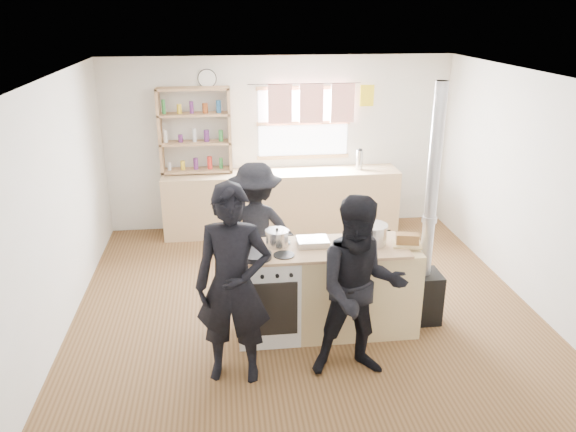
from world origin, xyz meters
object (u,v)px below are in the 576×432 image
at_px(thermos, 359,160).
at_px(stockpot_stove, 277,238).
at_px(roast_tray, 313,242).
at_px(flue_heater, 425,264).
at_px(person_near_right, 360,289).
at_px(person_near_left, 233,285).
at_px(person_far, 256,230).
at_px(cooking_island, 326,289).
at_px(stockpot_counter, 372,234).
at_px(skillet_greens, 256,255).
at_px(bread_board, 407,240).

distance_m(thermos, stockpot_stove, 3.06).
distance_m(roast_tray, flue_heater, 1.22).
bearing_deg(person_near_right, flue_heater, 44.90).
bearing_deg(person_near_right, thermos, 79.34).
xyz_separation_m(flue_heater, person_near_left, (-1.98, -0.73, 0.26)).
bearing_deg(person_far, flue_heater, 158.74).
relative_size(cooking_island, flue_heater, 0.79).
bearing_deg(roast_tray, stockpot_counter, -4.01).
height_order(roast_tray, stockpot_stove, stockpot_stove).
bearing_deg(stockpot_stove, roast_tray, -3.96).
xyz_separation_m(roast_tray, flue_heater, (1.18, 0.01, -0.32)).
xyz_separation_m(skillet_greens, person_far, (0.07, 1.06, -0.18)).
distance_m(roast_tray, stockpot_counter, 0.59).
bearing_deg(person_near_right, skillet_greens, 150.16).
bearing_deg(stockpot_counter, bread_board, -12.81).
distance_m(bread_board, person_far, 1.72).
xyz_separation_m(stockpot_counter, person_near_left, (-1.38, -0.67, -0.13)).
distance_m(stockpot_stove, person_far, 0.85).
height_order(skillet_greens, stockpot_counter, stockpot_counter).
relative_size(cooking_island, skillet_greens, 5.71).
xyz_separation_m(thermos, stockpot_stove, (-1.48, -2.68, -0.03)).
relative_size(roast_tray, person_near_left, 0.17).
distance_m(person_near_left, person_near_right, 1.10).
xyz_separation_m(skillet_greens, flue_heater, (1.75, 0.25, -0.31)).
xyz_separation_m(thermos, cooking_island, (-0.99, -2.77, -0.58)).
bearing_deg(bread_board, cooking_island, 176.01).
height_order(roast_tray, person_far, person_far).
distance_m(cooking_island, stockpot_stove, 0.74).
distance_m(bread_board, flue_heater, 0.45).
bearing_deg(thermos, bread_board, -94.18).
bearing_deg(bread_board, person_far, 146.60).
bearing_deg(thermos, stockpot_stove, -118.83).
bearing_deg(bread_board, thermos, 85.82).
distance_m(skillet_greens, bread_board, 1.50).
bearing_deg(person_near_left, stockpot_stove, 67.74).
bearing_deg(bread_board, person_near_right, -133.12).
bearing_deg(roast_tray, flue_heater, 0.62).
bearing_deg(roast_tray, person_near_right, -69.93).
bearing_deg(person_far, cooking_island, 130.27).
bearing_deg(person_near_left, person_near_right, 5.19).
bearing_deg(roast_tray, skillet_greens, -157.33).
xyz_separation_m(thermos, bread_board, (-0.21, -2.82, -0.06)).
xyz_separation_m(roast_tray, person_near_right, (0.29, -0.79, -0.13)).
relative_size(stockpot_stove, bread_board, 0.73).
distance_m(skillet_greens, person_near_right, 1.03).
xyz_separation_m(stockpot_stove, stockpot_counter, (0.93, -0.06, 0.02)).
bearing_deg(roast_tray, bread_board, -7.30).
relative_size(skillet_greens, person_far, 0.22).
bearing_deg(cooking_island, bread_board, -3.99).
bearing_deg(thermos, roast_tray, -112.61).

